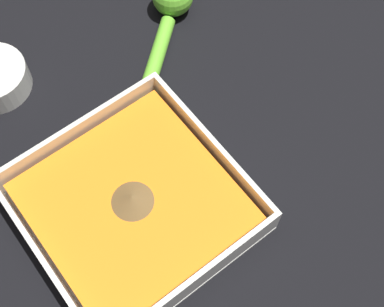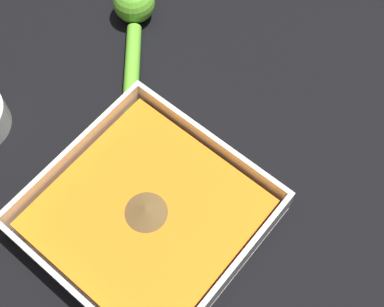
% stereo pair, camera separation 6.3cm
% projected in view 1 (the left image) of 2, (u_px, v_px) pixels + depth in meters
% --- Properties ---
extents(ground_plane, '(4.00, 4.00, 0.00)m').
position_uv_depth(ground_plane, '(116.00, 211.00, 0.62)').
color(ground_plane, black).
extents(square_dish, '(0.23, 0.23, 0.05)m').
position_uv_depth(square_dish, '(134.00, 206.00, 0.61)').
color(square_dish, silver).
rests_on(square_dish, ground_plane).
extents(lemon_squeezer, '(0.17, 0.15, 0.06)m').
position_uv_depth(lemon_squeezer, '(169.00, 10.00, 0.73)').
color(lemon_squeezer, '#6BC633').
rests_on(lemon_squeezer, ground_plane).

